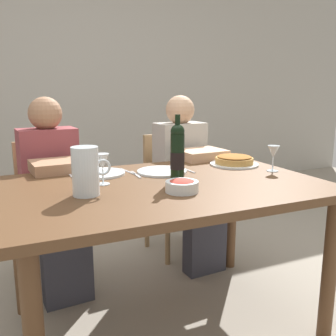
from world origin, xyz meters
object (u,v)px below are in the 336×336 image
object	(u,v)px
dinner_plate_right_setting	(101,173)
diner_left	(54,190)
dinner_plate_left_setting	(162,171)
dining_table	(166,201)
wine_glass_left_diner	(273,153)
chair_right	(172,185)
baked_tart	(234,160)
diner_right	(188,175)
wine_bottle	(177,153)
salad_bowl	(182,185)
chair_left	(48,199)
water_pitcher	(86,174)
wine_glass_right_diner	(102,163)

from	to	relation	value
dinner_plate_right_setting	diner_left	distance (m)	0.42
dinner_plate_left_setting	dining_table	bearing A→B (deg)	-108.78
wine_glass_left_diner	chair_right	distance (m)	0.98
baked_tart	diner_right	world-z (taller)	diner_right
wine_bottle	diner_right	world-z (taller)	diner_right
dinner_plate_left_setting	dinner_plate_right_setting	world-z (taller)	same
baked_tart	chair_right	xyz separation A→B (m)	(-0.10, 0.66, -0.29)
wine_glass_left_diner	diner_right	world-z (taller)	diner_right
salad_bowl	dinner_plate_right_setting	xyz separation A→B (m)	(-0.24, 0.49, -0.02)
wine_bottle	salad_bowl	distance (m)	0.22
salad_bowl	wine_bottle	bearing A→B (deg)	70.38
chair_right	diner_right	world-z (taller)	diner_right
dining_table	chair_right	xyz separation A→B (m)	(0.44, 0.89, -0.17)
dinner_plate_right_setting	chair_left	size ratio (longest dim) A/B	0.30
chair_left	chair_right	distance (m)	0.90
water_pitcher	chair_left	bearing A→B (deg)	93.70
chair_left	diner_left	size ratio (longest dim) A/B	0.75
wine_bottle	diner_right	bearing A→B (deg)	58.51
wine_glass_left_diner	dinner_plate_right_setting	xyz separation A→B (m)	(-0.88, 0.31, -0.10)
dining_table	water_pitcher	size ratio (longest dim) A/B	7.14
baked_tart	diner_right	bearing A→B (deg)	102.24
baked_tart	chair_left	xyz separation A→B (m)	(-1.00, 0.66, -0.29)
wine_glass_left_diner	chair_left	world-z (taller)	wine_glass_left_diner
dinner_plate_left_setting	diner_right	distance (m)	0.59
dining_table	water_pitcher	xyz separation A→B (m)	(-0.40, -0.05, 0.18)
wine_glass_left_diner	chair_right	size ratio (longest dim) A/B	0.16
wine_glass_left_diner	diner_left	xyz separation A→B (m)	(-1.09, 0.65, -0.25)
wine_bottle	diner_right	distance (m)	0.81
dining_table	diner_left	size ratio (longest dim) A/B	1.29
wine_glass_right_diner	chair_right	size ratio (longest dim) A/B	0.17
water_pitcher	wine_glass_right_diner	size ratio (longest dim) A/B	1.41
wine_bottle	dinner_plate_left_setting	bearing A→B (deg)	86.24
dinner_plate_left_setting	diner_left	size ratio (longest dim) A/B	0.23
wine_bottle	wine_glass_left_diner	xyz separation A→B (m)	(0.58, -0.00, -0.04)
water_pitcher	wine_bottle	bearing A→B (deg)	6.54
wine_glass_right_diner	dinner_plate_right_setting	world-z (taller)	wine_glass_right_diner
wine_glass_right_diner	diner_right	world-z (taller)	diner_right
dinner_plate_left_setting	wine_glass_left_diner	bearing A→B (deg)	-21.18
dining_table	baked_tart	distance (m)	0.61
baked_tart	water_pitcher	bearing A→B (deg)	-163.46
baked_tart	chair_left	distance (m)	1.23
salad_bowl	dinner_plate_left_setting	bearing A→B (deg)	78.97
wine_glass_right_diner	dinner_plate_left_setting	size ratio (longest dim) A/B	0.55
diner_right	dinner_plate_left_setting	bearing A→B (deg)	44.57
baked_tart	wine_bottle	bearing A→B (deg)	-154.93
wine_glass_right_diner	dinner_plate_left_setting	bearing A→B (deg)	18.73
water_pitcher	dinner_plate_left_setting	bearing A→B (deg)	30.01
wine_bottle	water_pitcher	xyz separation A→B (m)	(-0.46, -0.05, -0.05)
dinner_plate_left_setting	chair_left	distance (m)	0.89
salad_bowl	dining_table	bearing A→B (deg)	89.48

